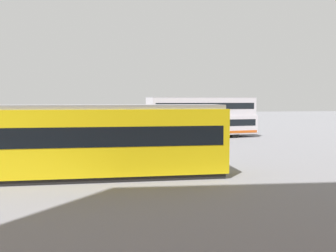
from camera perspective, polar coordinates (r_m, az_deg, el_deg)
The scene contains 6 objects.
ground_plane at distance 32.10m, azimuth -2.74°, elevation -2.63°, with size 160.00×160.00×0.00m, color slate.
double_decker_bus at distance 36.58m, azimuth 5.20°, elevation 1.37°, with size 11.28×3.96×3.99m.
tram_yellow at distance 18.11m, azimuth -16.00°, elevation -2.17°, with size 15.59×3.04×3.48m.
pedestrian_near_railing at distance 28.55m, azimuth -7.35°, elevation -1.62°, with size 0.37×0.37×1.62m.
pedestrian_crossing at distance 25.20m, azimuth -3.14°, elevation -2.36°, with size 0.40×0.40×1.61m.
pedestrian_railing at distance 25.48m, azimuth -12.91°, elevation -2.81°, with size 6.09×0.18×1.08m.
Camera 1 is at (4.49, 31.57, 3.71)m, focal length 39.80 mm.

